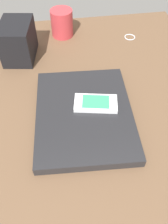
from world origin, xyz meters
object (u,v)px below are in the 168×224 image
Objects in this scene: laptop_closed at (84,114)px; coffee_mug at (62,23)px; cell_phone_on_laptop at (96,103)px; desk_organizer at (18,41)px; key_ring at (130,37)px.

laptop_closed is 40.53cm from coffee_mug.
cell_phone_on_laptop is (1.52, -3.32, 1.91)cm from laptop_closed.
laptop_closed is 2.29× the size of desk_organizer.
laptop_closed is 2.59× the size of cell_phone_on_laptop.
key_ring is (34.58, -22.30, -1.10)cm from laptop_closed.
coffee_mug is (40.34, 1.92, 3.41)cm from laptop_closed.
cell_phone_on_laptop is 0.89× the size of desk_organizer.
key_ring is at bearing -73.18° from desk_organizer.
desk_organizer is at bearing 97.83° from key_ring.
laptop_closed is at bearing -177.27° from coffee_mug.
key_ring is at bearing -29.15° from laptop_closed.
desk_organizer reaches higher than coffee_mug.
cell_phone_on_laptop is at bearing 150.13° from key_ring.
cell_phone_on_laptop is at bearing -172.32° from coffee_mug.
laptop_closed reaches higher than key_ring.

